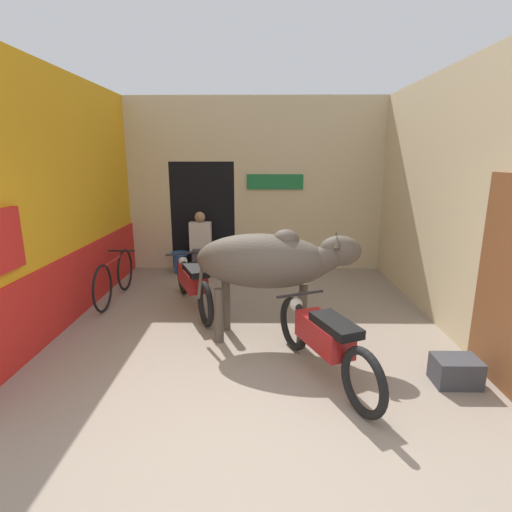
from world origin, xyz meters
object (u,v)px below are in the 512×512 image
object	(u,v)px
motorcycle_far	(193,281)
crate	(456,371)
motorcycle_near	(324,339)
plastic_stool	(180,262)
cow	(269,262)
shopkeeper_seated	(200,242)
bicycle	(115,278)

from	to	relation	value
motorcycle_far	crate	world-z (taller)	motorcycle_far
motorcycle_near	plastic_stool	xyz separation A→B (m)	(-2.24, 3.84, -0.20)
cow	plastic_stool	size ratio (longest dim) A/B	4.84
plastic_stool	shopkeeper_seated	bearing A→B (deg)	-11.37
shopkeeper_seated	crate	world-z (taller)	shopkeeper_seated
bicycle	plastic_stool	world-z (taller)	bicycle
bicycle	plastic_stool	xyz separation A→B (m)	(0.74, 1.54, -0.14)
shopkeeper_seated	bicycle	bearing A→B (deg)	-128.71
motorcycle_far	bicycle	bearing A→B (deg)	164.80
plastic_stool	crate	world-z (taller)	plastic_stool
bicycle	shopkeeper_seated	distance (m)	1.88
cow	shopkeeper_seated	xyz separation A→B (m)	(-1.27, 2.85, -0.37)
motorcycle_near	shopkeeper_seated	size ratio (longest dim) A/B	1.53
shopkeeper_seated	crate	xyz separation A→B (m)	(3.14, -3.87, -0.50)
motorcycle_far	bicycle	xyz separation A→B (m)	(-1.31, 0.36, -0.06)
motorcycle_far	shopkeeper_seated	xyz separation A→B (m)	(-0.14, 1.81, 0.21)
motorcycle_far	crate	xyz separation A→B (m)	(2.99, -2.06, -0.29)
plastic_stool	crate	distance (m)	5.32
motorcycle_near	bicycle	bearing A→B (deg)	142.39
plastic_stool	crate	size ratio (longest dim) A/B	0.95
bicycle	plastic_stool	size ratio (longest dim) A/B	4.12
cow	shopkeeper_seated	world-z (taller)	cow
cow	motorcycle_near	xyz separation A→B (m)	(0.54, -0.90, -0.58)
cow	plastic_stool	distance (m)	3.47
cow	crate	xyz separation A→B (m)	(1.87, -1.02, -0.87)
motorcycle_far	shopkeeper_seated	distance (m)	1.83
motorcycle_near	plastic_stool	distance (m)	4.45
motorcycle_near	plastic_stool	world-z (taller)	motorcycle_near
plastic_stool	cow	bearing A→B (deg)	-59.99
motorcycle_near	crate	distance (m)	1.36
cow	crate	bearing A→B (deg)	-28.72
shopkeeper_seated	motorcycle_far	bearing A→B (deg)	-85.43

